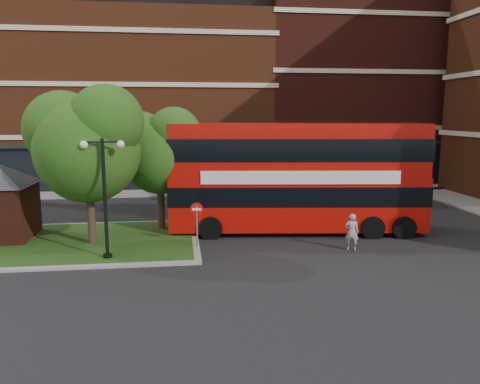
{
  "coord_description": "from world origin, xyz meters",
  "views": [
    {
      "loc": [
        -2.47,
        -18.72,
        5.95
      ],
      "look_at": [
        0.52,
        4.6,
        2.0
      ],
      "focal_mm": 35.0,
      "sensor_mm": 36.0,
      "label": 1
    }
  ],
  "objects": [
    {
      "name": "tree_island_east",
      "position": [
        -3.58,
        5.06,
        4.24
      ],
      "size": [
        4.46,
        3.9,
        6.29
      ],
      "color": "#2D2116",
      "rests_on": "ground"
    },
    {
      "name": "woman",
      "position": [
        4.93,
        0.42,
        0.82
      ],
      "size": [
        0.69,
        0.57,
        1.64
      ],
      "primitive_type": "imported",
      "rotation": [
        0.0,
        0.0,
        2.81
      ],
      "color": "gray",
      "rests_on": "ground"
    },
    {
      "name": "car_white",
      "position": [
        4.19,
        16.0,
        0.64
      ],
      "size": [
        4.02,
        1.81,
        1.28
      ],
      "primitive_type": "imported",
      "rotation": [
        0.0,
        0.0,
        1.45
      ],
      "color": "silver",
      "rests_on": "ground"
    },
    {
      "name": "traffic_island",
      "position": [
        -8.0,
        3.0,
        0.07
      ],
      "size": [
        12.6,
        7.6,
        0.15
      ],
      "color": "gray",
      "rests_on": "ground"
    },
    {
      "name": "lamp_island",
      "position": [
        -5.5,
        0.2,
        2.83
      ],
      "size": [
        1.72,
        0.36,
        5.0
      ],
      "color": "black",
      "rests_on": "ground"
    },
    {
      "name": "terrace_far_left",
      "position": [
        -8.0,
        24.0,
        7.0
      ],
      "size": [
        26.0,
        12.0,
        14.0
      ],
      "primitive_type": "cube",
      "color": "brown",
      "rests_on": "ground"
    },
    {
      "name": "bus",
      "position": [
        3.31,
        4.0,
        3.15
      ],
      "size": [
        12.83,
        4.31,
        4.81
      ],
      "rotation": [
        0.0,
        0.0,
        -0.12
      ],
      "color": "#AA0D06",
      "rests_on": "ground"
    },
    {
      "name": "car_silver",
      "position": [
        -2.23,
        16.0,
        0.65
      ],
      "size": [
        3.99,
        2.01,
        1.3
      ],
      "primitive_type": "imported",
      "rotation": [
        0.0,
        0.0,
        1.44
      ],
      "color": "#B0B4B8",
      "rests_on": "ground"
    },
    {
      "name": "pavement_far",
      "position": [
        0.0,
        16.5,
        0.06
      ],
      "size": [
        44.0,
        3.0,
        0.12
      ],
      "primitive_type": "cube",
      "color": "slate",
      "rests_on": "ground"
    },
    {
      "name": "lamp_far_left",
      "position": [
        2.0,
        14.5,
        2.83
      ],
      "size": [
        1.72,
        0.36,
        5.0
      ],
      "color": "black",
      "rests_on": "ground"
    },
    {
      "name": "tree_island_west",
      "position": [
        -6.6,
        2.58,
        4.79
      ],
      "size": [
        5.4,
        4.71,
        7.21
      ],
      "color": "#2D2116",
      "rests_on": "ground"
    },
    {
      "name": "no_entry_sign",
      "position": [
        -1.8,
        1.5,
        1.49
      ],
      "size": [
        0.57,
        0.19,
        2.09
      ],
      "rotation": [
        0.0,
        0.0,
        -0.25
      ],
      "color": "slate",
      "rests_on": "ground"
    },
    {
      "name": "ground",
      "position": [
        0.0,
        0.0,
        0.0
      ],
      "size": [
        120.0,
        120.0,
        0.0
      ],
      "primitive_type": "plane",
      "color": "black",
      "rests_on": "ground"
    },
    {
      "name": "terrace_far_right",
      "position": [
        14.0,
        24.0,
        8.0
      ],
      "size": [
        18.0,
        12.0,
        16.0
      ],
      "primitive_type": "cube",
      "color": "#471911",
      "rests_on": "ground"
    },
    {
      "name": "lamp_far_right",
      "position": [
        10.0,
        14.5,
        2.83
      ],
      "size": [
        1.72,
        0.36,
        5.0
      ],
      "color": "black",
      "rests_on": "ground"
    }
  ]
}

